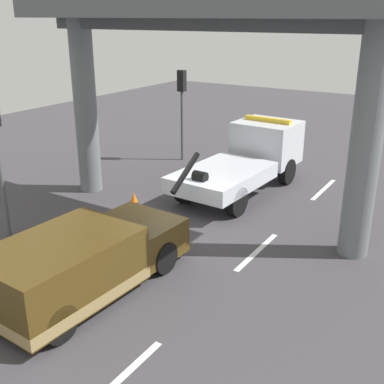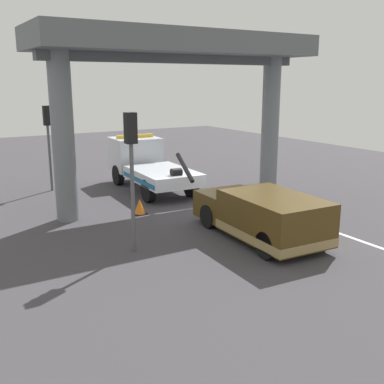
% 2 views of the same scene
% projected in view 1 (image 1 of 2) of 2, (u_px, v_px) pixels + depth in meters
% --- Properties ---
extents(ground_plane, '(60.00, 40.00, 0.10)m').
position_uv_depth(ground_plane, '(179.00, 232.00, 14.75)').
color(ground_plane, '#423F44').
extents(lane_stripe_west, '(2.60, 0.16, 0.01)m').
position_uv_depth(lane_stripe_west, '(117.00, 382.00, 8.66)').
color(lane_stripe_west, silver).
rests_on(lane_stripe_west, ground).
extents(lane_stripe_mid, '(2.60, 0.16, 0.01)m').
position_uv_depth(lane_stripe_mid, '(257.00, 251.00, 13.43)').
color(lane_stripe_mid, silver).
rests_on(lane_stripe_mid, ground).
extents(lane_stripe_east, '(2.60, 0.16, 0.01)m').
position_uv_depth(lane_stripe_east, '(324.00, 189.00, 18.20)').
color(lane_stripe_east, silver).
rests_on(lane_stripe_east, ground).
extents(tow_truck_white, '(7.31, 2.70, 2.46)m').
position_uv_depth(tow_truck_white, '(249.00, 157.00, 18.07)').
color(tow_truck_white, silver).
rests_on(tow_truck_white, ground).
extents(towed_van_green, '(5.30, 2.45, 1.58)m').
position_uv_depth(towed_van_green, '(81.00, 264.00, 11.18)').
color(towed_van_green, '#4C3814').
rests_on(towed_van_green, ground).
extents(overpass_structure, '(3.60, 11.77, 7.02)m').
position_uv_depth(overpass_structure, '(203.00, 25.00, 13.73)').
color(overpass_structure, slate).
rests_on(overpass_structure, ground).
extents(traffic_light_far, '(0.39, 0.32, 4.00)m').
position_uv_depth(traffic_light_far, '(182.00, 95.00, 20.95)').
color(traffic_light_far, '#515456').
rests_on(traffic_light_far, ground).
extents(traffic_cone_orange, '(0.51, 0.51, 0.61)m').
position_uv_depth(traffic_cone_orange, '(134.00, 201.00, 16.25)').
color(traffic_cone_orange, orange).
rests_on(traffic_cone_orange, ground).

